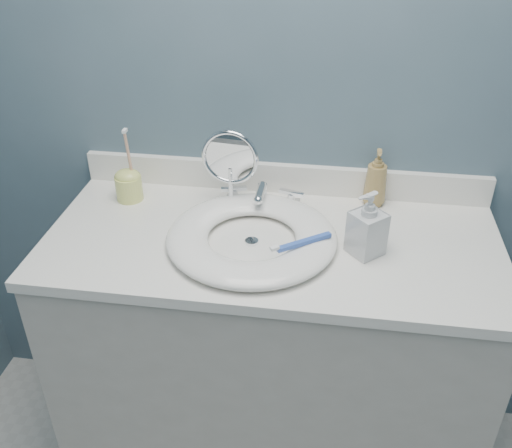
% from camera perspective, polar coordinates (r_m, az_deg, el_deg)
% --- Properties ---
extents(back_wall, '(2.20, 0.02, 2.40)m').
position_cam_1_polar(back_wall, '(1.63, 2.98, 13.39)').
color(back_wall, '#455A67').
rests_on(back_wall, ground).
extents(vanity_cabinet, '(1.20, 0.55, 0.85)m').
position_cam_1_polar(vanity_cabinet, '(1.82, 1.38, -13.44)').
color(vanity_cabinet, beige).
rests_on(vanity_cabinet, ground).
extents(countertop, '(1.22, 0.57, 0.03)m').
position_cam_1_polar(countertop, '(1.54, 1.59, -1.89)').
color(countertop, white).
rests_on(countertop, vanity_cabinet).
extents(backsplash, '(1.22, 0.02, 0.09)m').
position_cam_1_polar(backsplash, '(1.73, 2.68, 4.61)').
color(backsplash, white).
rests_on(backsplash, countertop).
extents(basin, '(0.45, 0.45, 0.04)m').
position_cam_1_polar(basin, '(1.50, -0.43, -1.29)').
color(basin, white).
rests_on(basin, countertop).
extents(drain, '(0.04, 0.04, 0.01)m').
position_cam_1_polar(drain, '(1.51, -0.43, -1.77)').
color(drain, silver).
rests_on(drain, countertop).
extents(faucet, '(0.25, 0.13, 0.07)m').
position_cam_1_polar(faucet, '(1.66, 0.60, 2.67)').
color(faucet, silver).
rests_on(faucet, countertop).
extents(makeup_mirror, '(0.16, 0.09, 0.24)m').
position_cam_1_polar(makeup_mirror, '(1.60, -2.60, 5.75)').
color(makeup_mirror, silver).
rests_on(makeup_mirror, countertop).
extents(soap_bottle_amber, '(0.07, 0.07, 0.17)m').
position_cam_1_polar(soap_bottle_amber, '(1.68, 11.94, 4.55)').
color(soap_bottle_amber, '#9B7E46').
rests_on(soap_bottle_amber, countertop).
extents(soap_bottle_clear, '(0.11, 0.11, 0.17)m').
position_cam_1_polar(soap_bottle_clear, '(1.45, 11.12, 0.04)').
color(soap_bottle_clear, silver).
rests_on(soap_bottle_clear, countertop).
extents(toothbrush_holder, '(0.08, 0.08, 0.23)m').
position_cam_1_polar(toothbrush_holder, '(1.72, -12.63, 3.97)').
color(toothbrush_holder, '#DAE170').
rests_on(toothbrush_holder, countertop).
extents(toothbrush_lying, '(0.15, 0.11, 0.02)m').
position_cam_1_polar(toothbrush_lying, '(1.43, 4.60, -1.88)').
color(toothbrush_lying, '#3357B5').
rests_on(toothbrush_lying, basin).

